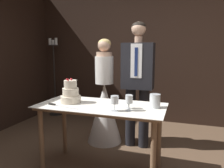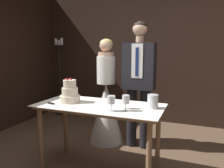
{
  "view_description": "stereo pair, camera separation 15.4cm",
  "coord_description": "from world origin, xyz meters",
  "px_view_note": "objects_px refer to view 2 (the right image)",
  "views": [
    {
      "loc": [
        0.68,
        -2.0,
        1.44
      ],
      "look_at": [
        -0.22,
        0.69,
        1.0
      ],
      "focal_mm": 35.0,
      "sensor_mm": 36.0,
      "label": 1
    },
    {
      "loc": [
        0.83,
        -1.95,
        1.44
      ],
      "look_at": [
        -0.22,
        0.69,
        1.0
      ],
      "focal_mm": 35.0,
      "sensor_mm": 36.0,
      "label": 2
    }
  ],
  "objects_px": {
    "cake_table": "(99,113)",
    "cake_knife": "(56,104)",
    "wine_glass_near": "(126,100)",
    "bride": "(106,105)",
    "wine_glass_far": "(126,99)",
    "candle_stand": "(60,76)",
    "hurricane_candle": "(153,102)",
    "groom": "(139,78)",
    "wine_glass_middle": "(111,101)",
    "tiered_cake": "(70,93)"
  },
  "relations": [
    {
      "from": "bride",
      "to": "candle_stand",
      "type": "bearing_deg",
      "value": 146.59
    },
    {
      "from": "cake_table",
      "to": "wine_glass_far",
      "type": "relative_size",
      "value": 9.62
    },
    {
      "from": "wine_glass_far",
      "to": "groom",
      "type": "height_order",
      "value": "groom"
    },
    {
      "from": "cake_knife",
      "to": "wine_glass_middle",
      "type": "relative_size",
      "value": 2.64
    },
    {
      "from": "cake_table",
      "to": "cake_knife",
      "type": "xyz_separation_m",
      "value": [
        -0.46,
        -0.19,
        0.11
      ]
    },
    {
      "from": "hurricane_candle",
      "to": "bride",
      "type": "height_order",
      "value": "bride"
    },
    {
      "from": "cake_knife",
      "to": "tiered_cake",
      "type": "bearing_deg",
      "value": 79.14
    },
    {
      "from": "wine_glass_near",
      "to": "wine_glass_far",
      "type": "bearing_deg",
      "value": 107.68
    },
    {
      "from": "candle_stand",
      "to": "wine_glass_far",
      "type": "bearing_deg",
      "value": -41.2
    },
    {
      "from": "bride",
      "to": "hurricane_candle",
      "type": "bearing_deg",
      "value": -40.44
    },
    {
      "from": "groom",
      "to": "wine_glass_far",
      "type": "bearing_deg",
      "value": -84.69
    },
    {
      "from": "candle_stand",
      "to": "bride",
      "type": "bearing_deg",
      "value": -33.41
    },
    {
      "from": "wine_glass_near",
      "to": "hurricane_candle",
      "type": "distance_m",
      "value": 0.32
    },
    {
      "from": "bride",
      "to": "groom",
      "type": "xyz_separation_m",
      "value": [
        0.52,
        -0.0,
        0.45
      ]
    },
    {
      "from": "wine_glass_middle",
      "to": "hurricane_candle",
      "type": "xyz_separation_m",
      "value": [
        0.38,
        0.27,
        -0.04
      ]
    },
    {
      "from": "wine_glass_near",
      "to": "cake_table",
      "type": "bearing_deg",
      "value": 160.81
    },
    {
      "from": "tiered_cake",
      "to": "candle_stand",
      "type": "xyz_separation_m",
      "value": [
        -1.43,
        1.85,
        -0.05
      ]
    },
    {
      "from": "wine_glass_near",
      "to": "wine_glass_middle",
      "type": "height_order",
      "value": "wine_glass_near"
    },
    {
      "from": "cake_knife",
      "to": "bride",
      "type": "height_order",
      "value": "bride"
    },
    {
      "from": "wine_glass_far",
      "to": "hurricane_candle",
      "type": "xyz_separation_m",
      "value": [
        0.27,
        0.12,
        -0.03
      ]
    },
    {
      "from": "cake_table",
      "to": "wine_glass_near",
      "type": "bearing_deg",
      "value": -19.19
    },
    {
      "from": "cake_table",
      "to": "wine_glass_far",
      "type": "distance_m",
      "value": 0.4
    },
    {
      "from": "wine_glass_far",
      "to": "bride",
      "type": "relative_size",
      "value": 0.1
    },
    {
      "from": "wine_glass_middle",
      "to": "wine_glass_far",
      "type": "relative_size",
      "value": 1.06
    },
    {
      "from": "cake_table",
      "to": "cake_knife",
      "type": "height_order",
      "value": "cake_knife"
    },
    {
      "from": "wine_glass_far",
      "to": "groom",
      "type": "xyz_separation_m",
      "value": [
        -0.08,
        0.86,
        0.12
      ]
    },
    {
      "from": "wine_glass_near",
      "to": "hurricane_candle",
      "type": "bearing_deg",
      "value": 40.34
    },
    {
      "from": "hurricane_candle",
      "to": "bride",
      "type": "bearing_deg",
      "value": 139.56
    },
    {
      "from": "wine_glass_near",
      "to": "hurricane_candle",
      "type": "height_order",
      "value": "wine_glass_near"
    },
    {
      "from": "wine_glass_middle",
      "to": "cake_knife",
      "type": "bearing_deg",
      "value": -179.75
    },
    {
      "from": "cake_knife",
      "to": "wine_glass_far",
      "type": "height_order",
      "value": "wine_glass_far"
    },
    {
      "from": "cake_knife",
      "to": "hurricane_candle",
      "type": "relative_size",
      "value": 2.82
    },
    {
      "from": "hurricane_candle",
      "to": "cake_knife",
      "type": "bearing_deg",
      "value": -165.81
    },
    {
      "from": "wine_glass_far",
      "to": "candle_stand",
      "type": "xyz_separation_m",
      "value": [
        -2.16,
        1.89,
        -0.04
      ]
    },
    {
      "from": "tiered_cake",
      "to": "bride",
      "type": "relative_size",
      "value": 0.18
    },
    {
      "from": "groom",
      "to": "bride",
      "type": "bearing_deg",
      "value": 179.94
    },
    {
      "from": "wine_glass_far",
      "to": "cake_knife",
      "type": "bearing_deg",
      "value": -169.46
    },
    {
      "from": "wine_glass_near",
      "to": "candle_stand",
      "type": "bearing_deg",
      "value": 137.92
    },
    {
      "from": "wine_glass_middle",
      "to": "bride",
      "type": "height_order",
      "value": "bride"
    },
    {
      "from": "tiered_cake",
      "to": "hurricane_candle",
      "type": "xyz_separation_m",
      "value": [
        0.99,
        0.08,
        -0.04
      ]
    },
    {
      "from": "cake_table",
      "to": "wine_glass_near",
      "type": "xyz_separation_m",
      "value": [
        0.37,
        -0.13,
        0.22
      ]
    },
    {
      "from": "tiered_cake",
      "to": "wine_glass_far",
      "type": "relative_size",
      "value": 1.93
    },
    {
      "from": "hurricane_candle",
      "to": "candle_stand",
      "type": "height_order",
      "value": "candle_stand"
    },
    {
      "from": "bride",
      "to": "groom",
      "type": "bearing_deg",
      "value": -0.06
    },
    {
      "from": "tiered_cake",
      "to": "groom",
      "type": "distance_m",
      "value": 1.05
    },
    {
      "from": "tiered_cake",
      "to": "wine_glass_middle",
      "type": "xyz_separation_m",
      "value": [
        0.61,
        -0.18,
        0.0
      ]
    },
    {
      "from": "wine_glass_near",
      "to": "bride",
      "type": "height_order",
      "value": "bride"
    },
    {
      "from": "cake_table",
      "to": "cake_knife",
      "type": "bearing_deg",
      "value": -157.33
    },
    {
      "from": "candle_stand",
      "to": "tiered_cake",
      "type": "bearing_deg",
      "value": -52.27
    },
    {
      "from": "tiered_cake",
      "to": "wine_glass_middle",
      "type": "relative_size",
      "value": 1.81
    }
  ]
}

